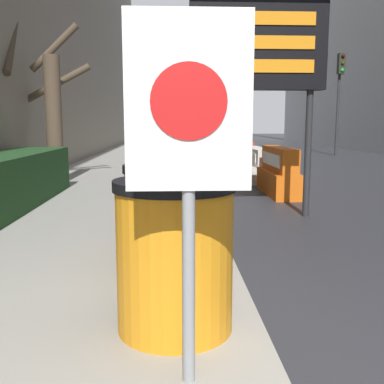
# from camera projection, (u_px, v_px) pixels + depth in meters

# --- Properties ---
(bare_tree) EXTENTS (1.52, 1.71, 3.70)m
(bare_tree) POSITION_uv_depth(u_px,v_px,m) (50.00, 102.00, 9.10)
(bare_tree) COLOR #4C3D2D
(bare_tree) RESTS_ON sidewalk_left
(barrel_drum_foreground) EXTENTS (0.71, 0.71, 0.90)m
(barrel_drum_foreground) POSITION_uv_depth(u_px,v_px,m) (175.00, 255.00, 2.64)
(barrel_drum_foreground) COLOR orange
(barrel_drum_foreground) RESTS_ON sidewalk_left
(barrel_drum_middle) EXTENTS (0.71, 0.71, 0.90)m
(barrel_drum_middle) POSITION_uv_depth(u_px,v_px,m) (168.00, 221.00, 3.58)
(barrel_drum_middle) COLOR orange
(barrel_drum_middle) RESTS_ON sidewalk_left
(barrel_drum_back) EXTENTS (0.71, 0.71, 0.90)m
(barrel_drum_back) POSITION_uv_depth(u_px,v_px,m) (171.00, 200.00, 4.53)
(barrel_drum_back) COLOR orange
(barrel_drum_back) RESTS_ON sidewalk_left
(warning_sign) EXTENTS (0.56, 0.08, 1.70)m
(warning_sign) POSITION_uv_depth(u_px,v_px,m) (189.00, 133.00, 1.96)
(warning_sign) COLOR gray
(warning_sign) RESTS_ON sidewalk_left
(message_board) EXTENTS (2.05, 0.36, 3.22)m
(message_board) POSITION_uv_depth(u_px,v_px,m) (258.00, 45.00, 6.31)
(message_board) COLOR #28282B
(message_board) RESTS_ON ground_plane
(jersey_barrier_orange_far) EXTENTS (0.52, 1.80, 0.92)m
(jersey_barrier_orange_far) POSITION_uv_depth(u_px,v_px,m) (279.00, 174.00, 8.72)
(jersey_barrier_orange_far) COLOR orange
(jersey_barrier_orange_far) RESTS_ON ground_plane
(jersey_barrier_white) EXTENTS (0.61, 2.10, 0.79)m
(jersey_barrier_white) POSITION_uv_depth(u_px,v_px,m) (257.00, 166.00, 10.95)
(jersey_barrier_white) COLOR silver
(jersey_barrier_white) RESTS_ON ground_plane
(jersey_barrier_red_striped) EXTENTS (0.58, 1.98, 0.87)m
(jersey_barrier_red_striped) POSITION_uv_depth(u_px,v_px,m) (242.00, 158.00, 13.19)
(jersey_barrier_red_striped) COLOR red
(jersey_barrier_red_striped) RESTS_ON ground_plane
(traffic_cone_near) EXTENTS (0.36, 0.36, 0.64)m
(traffic_cone_near) POSITION_uv_depth(u_px,v_px,m) (238.00, 169.00, 10.55)
(traffic_cone_near) COLOR black
(traffic_cone_near) RESTS_ON ground_plane
(traffic_light_near_curb) EXTENTS (0.28, 0.44, 3.49)m
(traffic_light_near_curb) POSITION_uv_depth(u_px,v_px,m) (208.00, 93.00, 17.18)
(traffic_light_near_curb) COLOR #2D2D30
(traffic_light_near_curb) RESTS_ON ground_plane
(traffic_light_far_side) EXTENTS (0.28, 0.45, 4.28)m
(traffic_light_far_side) POSITION_uv_depth(u_px,v_px,m) (340.00, 83.00, 19.00)
(traffic_light_far_side) COLOR #2D2D30
(traffic_light_far_side) RESTS_ON ground_plane
(pedestrian_worker) EXTENTS (0.40, 0.52, 1.76)m
(pedestrian_worker) POSITION_uv_depth(u_px,v_px,m) (216.00, 136.00, 12.60)
(pedestrian_worker) COLOR #333338
(pedestrian_worker) RESTS_ON ground_plane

